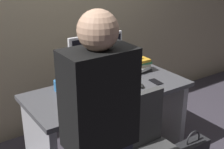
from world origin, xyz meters
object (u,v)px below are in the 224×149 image
(desk, at_px, (109,111))
(book_stack, at_px, (141,65))
(cup_near_keyboard, at_px, (79,99))
(cell_phone, at_px, (156,82))
(person_at_desk, at_px, (100,144))
(keyboard, at_px, (115,94))
(cup_by_monitor, at_px, (58,85))
(monitor, at_px, (96,56))
(mouse, at_px, (140,85))

(desk, height_order, book_stack, book_stack)
(cup_near_keyboard, xyz_separation_m, cell_phone, (0.81, -0.01, -0.04))
(cup_near_keyboard, bearing_deg, person_at_desk, -108.91)
(desk, height_order, cell_phone, cell_phone)
(keyboard, height_order, cup_by_monitor, cup_by_monitor)
(monitor, bearing_deg, cell_phone, -36.36)
(mouse, bearing_deg, cup_near_keyboard, 178.55)
(monitor, bearing_deg, desk, -88.42)
(desk, xyz_separation_m, mouse, (0.25, -0.14, 0.25))
(person_at_desk, distance_m, cup_near_keyboard, 0.71)
(desk, height_order, monitor, monitor)
(cell_phone, bearing_deg, cup_by_monitor, 162.04)
(cup_near_keyboard, relative_size, cell_phone, 0.60)
(desk, relative_size, book_stack, 6.81)
(cup_by_monitor, distance_m, cell_phone, 0.91)
(book_stack, bearing_deg, person_at_desk, -138.97)
(person_at_desk, xyz_separation_m, cell_phone, (1.04, 0.66, -0.08))
(mouse, bearing_deg, cell_phone, 0.35)
(monitor, height_order, mouse, monitor)
(keyboard, xyz_separation_m, mouse, (0.27, 0.01, 0.01))
(monitor, height_order, keyboard, monitor)
(desk, relative_size, cell_phone, 10.38)
(cup_near_keyboard, bearing_deg, mouse, -1.45)
(cup_by_monitor, bearing_deg, keyboard, -44.25)
(person_at_desk, relative_size, book_stack, 7.46)
(person_at_desk, height_order, mouse, person_at_desk)
(cell_phone, bearing_deg, mouse, -174.86)
(monitor, height_order, cell_phone, monitor)
(cup_by_monitor, distance_m, book_stack, 0.90)
(cup_near_keyboard, height_order, cup_by_monitor, cup_by_monitor)
(desk, relative_size, monitor, 2.77)
(keyboard, height_order, book_stack, book_stack)
(keyboard, height_order, mouse, mouse)
(monitor, distance_m, mouse, 0.48)
(cup_by_monitor, bearing_deg, cup_near_keyboard, -84.99)
(mouse, bearing_deg, book_stack, 49.37)
(keyboard, xyz_separation_m, book_stack, (0.53, 0.31, 0.06))
(mouse, height_order, cup_by_monitor, cup_by_monitor)
(desk, bearing_deg, cup_by_monitor, 151.26)
(keyboard, bearing_deg, person_at_desk, -132.02)
(keyboard, xyz_separation_m, cell_phone, (0.47, 0.01, -0.01))
(mouse, height_order, cell_phone, mouse)
(keyboard, bearing_deg, cup_by_monitor, 134.93)
(keyboard, height_order, cup_near_keyboard, cup_near_keyboard)
(cell_phone, bearing_deg, person_at_desk, -142.90)
(keyboard, bearing_deg, cell_phone, 0.08)
(keyboard, distance_m, mouse, 0.27)
(cup_by_monitor, bearing_deg, desk, -28.74)
(person_at_desk, relative_size, cell_phone, 11.38)
(mouse, distance_m, cell_phone, 0.20)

